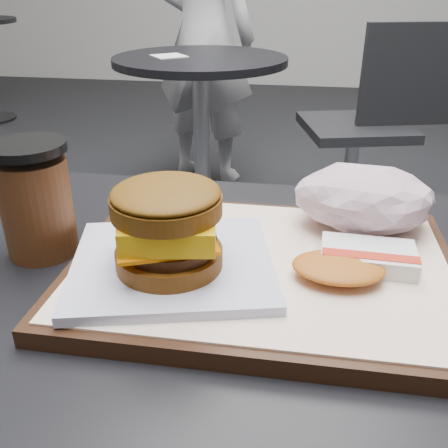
% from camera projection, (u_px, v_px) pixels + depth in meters
% --- Properties ---
extents(customer_table, '(0.80, 0.60, 0.77)m').
position_uv_depth(customer_table, '(212.00, 439.00, 0.55)').
color(customer_table, '#A5A5AA').
rests_on(customer_table, ground).
extents(serving_tray, '(0.38, 0.28, 0.02)m').
position_uv_depth(serving_tray, '(262.00, 269.00, 0.50)').
color(serving_tray, black).
rests_on(serving_tray, customer_table).
extents(breakfast_sandwich, '(0.22, 0.21, 0.09)m').
position_uv_depth(breakfast_sandwich, '(169.00, 236.00, 0.46)').
color(breakfast_sandwich, white).
rests_on(breakfast_sandwich, serving_tray).
extents(hash_brown, '(0.12, 0.09, 0.02)m').
position_uv_depth(hash_brown, '(355.00, 261.00, 0.47)').
color(hash_brown, silver).
rests_on(hash_brown, serving_tray).
extents(crumpled_wrapper, '(0.15, 0.12, 0.07)m').
position_uv_depth(crumpled_wrapper, '(364.00, 198.00, 0.55)').
color(crumpled_wrapper, silver).
rests_on(crumpled_wrapper, serving_tray).
extents(coffee_cup, '(0.08, 0.08, 0.12)m').
position_uv_depth(coffee_cup, '(36.00, 202.00, 0.53)').
color(coffee_cup, '#452310').
rests_on(coffee_cup, customer_table).
extents(neighbor_table, '(0.70, 0.70, 0.75)m').
position_uv_depth(neighbor_table, '(201.00, 106.00, 2.07)').
color(neighbor_table, black).
rests_on(neighbor_table, ground).
extents(napkin, '(0.17, 0.17, 0.00)m').
position_uv_depth(napkin, '(169.00, 56.00, 1.98)').
color(napkin, white).
rests_on(napkin, neighbor_table).
extents(neighbor_chair, '(0.64, 0.51, 0.88)m').
position_uv_depth(neighbor_chair, '(373.00, 116.00, 2.09)').
color(neighbor_chair, '#B4B4B9').
rests_on(neighbor_chair, ground).
extents(patron, '(0.62, 0.48, 1.51)m').
position_uv_depth(patron, '(203.00, 37.00, 2.54)').
color(patron, silver).
rests_on(patron, ground).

